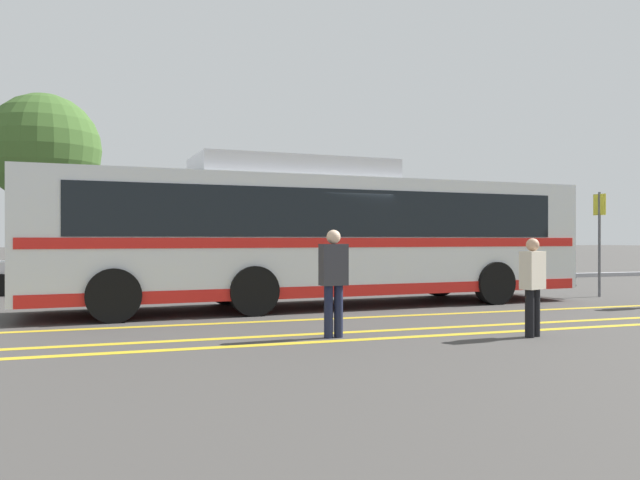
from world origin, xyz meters
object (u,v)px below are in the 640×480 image
object	(u,v)px
pedestrian_0	(533,281)
tree_0	(44,150)
transit_bus	(319,234)
bus_stop_sign	(599,231)
parked_car_1	(55,267)
pedestrian_2	(333,276)

from	to	relation	value
pedestrian_0	tree_0	bearing A→B (deg)	-84.91
transit_bus	bus_stop_sign	size ratio (longest dim) A/B	4.72
transit_bus	parked_car_1	xyz separation A→B (m)	(-6.06, 5.74, -0.91)
bus_stop_sign	pedestrian_0	bearing A→B (deg)	-53.07
pedestrian_0	transit_bus	bearing A→B (deg)	-93.14
pedestrian_0	bus_stop_sign	world-z (taller)	bus_stop_sign
parked_car_1	pedestrian_0	distance (m)	13.52
transit_bus	parked_car_1	size ratio (longest dim) A/B	3.21
transit_bus	parked_car_1	distance (m)	8.40
pedestrian_0	tree_0	distance (m)	19.64
pedestrian_0	pedestrian_2	size ratio (longest dim) A/B	0.92
pedestrian_0	bus_stop_sign	distance (m)	7.95
parked_car_1	pedestrian_2	size ratio (longest dim) A/B	2.43
pedestrian_2	tree_0	xyz separation A→B (m)	(-5.79, 16.20, 3.92)
pedestrian_0	pedestrian_2	distance (m)	3.12
pedestrian_0	pedestrian_2	xyz separation A→B (m)	(-2.99, 0.91, 0.08)
transit_bus	bus_stop_sign	world-z (taller)	transit_bus
bus_stop_sign	tree_0	bearing A→B (deg)	-132.83
parked_car_1	tree_0	distance (m)	7.43
pedestrian_0	pedestrian_2	world-z (taller)	pedestrian_2
bus_stop_sign	tree_0	size ratio (longest dim) A/B	0.40
transit_bus	pedestrian_0	bearing A→B (deg)	15.11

